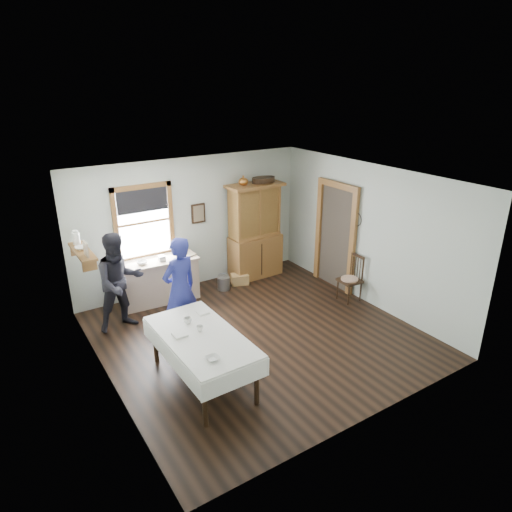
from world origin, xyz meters
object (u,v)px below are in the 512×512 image
at_px(dining_table, 202,359).
at_px(wicker_basket, 240,279).
at_px(china_hutch, 255,231).
at_px(pail, 224,283).
at_px(woman_blue, 180,293).
at_px(figure_dark, 120,285).
at_px(work_counter, 160,281).
at_px(spindle_chair, 350,278).

xyz_separation_m(dining_table, wicker_basket, (2.18, 2.61, -0.28)).
relative_size(china_hutch, pail, 7.49).
relative_size(woman_blue, figure_dark, 1.03).
distance_m(pail, woman_blue, 2.07).
distance_m(china_hutch, woman_blue, 2.88).
bearing_deg(china_hutch, woman_blue, -149.15).
distance_m(dining_table, woman_blue, 1.40).
distance_m(work_counter, pail, 1.35).
xyz_separation_m(work_counter, spindle_chair, (3.15, -1.99, 0.03)).
bearing_deg(woman_blue, figure_dark, -64.11).
height_order(work_counter, dining_table, work_counter).
relative_size(china_hutch, figure_dark, 1.28).
relative_size(wicker_basket, woman_blue, 0.22).
height_order(pail, wicker_basket, pail).
bearing_deg(woman_blue, wicker_basket, -160.23).
bearing_deg(spindle_chair, china_hutch, 117.52).
xyz_separation_m(dining_table, pail, (1.76, 2.55, -0.25)).
bearing_deg(wicker_basket, dining_table, -129.90).
bearing_deg(work_counter, dining_table, -95.45).
xyz_separation_m(spindle_chair, woman_blue, (-3.34, 0.52, 0.36)).
bearing_deg(dining_table, wicker_basket, 50.10).
distance_m(china_hutch, figure_dark, 3.25).
distance_m(dining_table, spindle_chair, 3.69).
relative_size(china_hutch, spindle_chair, 2.22).
bearing_deg(work_counter, china_hutch, 4.85).
bearing_deg(pail, woman_blue, -139.84).
bearing_deg(pail, figure_dark, -169.91).
distance_m(dining_table, wicker_basket, 3.41).
distance_m(work_counter, dining_table, 2.81).
relative_size(spindle_chair, wicker_basket, 2.58).
xyz_separation_m(work_counter, china_hutch, (2.25, 0.04, 0.60)).
bearing_deg(china_hutch, dining_table, -134.89).
height_order(wicker_basket, figure_dark, figure_dark).
bearing_deg(wicker_basket, spindle_chair, -51.99).
bearing_deg(dining_table, work_counter, 80.68).
relative_size(dining_table, spindle_chair, 2.07).
bearing_deg(pail, spindle_chair, -43.82).
height_order(work_counter, pail, work_counter).
bearing_deg(figure_dark, wicker_basket, 6.46).
distance_m(pail, wicker_basket, 0.43).
height_order(china_hutch, spindle_chair, china_hutch).
bearing_deg(china_hutch, pail, -165.87).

